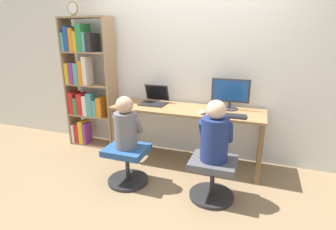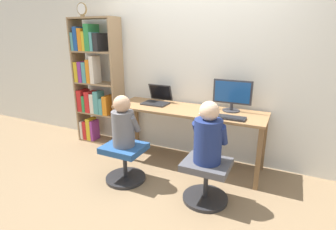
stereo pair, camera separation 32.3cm
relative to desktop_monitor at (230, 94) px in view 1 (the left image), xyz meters
name	(u,v)px [view 1 (the left image)]	position (x,y,z in m)	size (l,w,h in m)	color
ground_plane	(179,172)	(-0.52, -0.44, -0.95)	(14.00, 14.00, 0.00)	#846B4C
wall_back	(195,62)	(-0.52, 0.21, 0.35)	(10.00, 0.05, 2.60)	silver
desk	(186,115)	(-0.52, -0.14, -0.28)	(1.94, 0.58, 0.76)	olive
desktop_monitor	(230,94)	(0.00, 0.00, 0.00)	(0.47, 0.21, 0.38)	#333338
laptop	(154,100)	(-1.00, -0.06, -0.14)	(0.34, 0.33, 0.25)	#2D2D30
keyboard	(227,115)	(0.01, -0.31, -0.18)	(0.43, 0.15, 0.03)	#232326
computer_mouse_by_keyboard	(202,112)	(-0.28, -0.30, -0.18)	(0.06, 0.11, 0.04)	silver
office_chair_left	(212,176)	(-0.04, -0.82, -0.70)	(0.47, 0.47, 0.44)	#262628
office_chair_right	(127,162)	(-1.01, -0.85, -0.70)	(0.47, 0.47, 0.44)	#262628
person_at_monitor	(215,134)	(-0.04, -0.82, -0.24)	(0.34, 0.30, 0.62)	navy
person_at_laptop	(126,125)	(-1.01, -0.84, -0.25)	(0.31, 0.27, 0.59)	slate
bookshelf	(85,84)	(-2.10, -0.04, 0.01)	(0.75, 0.29, 1.89)	#997A56
desk_clock	(73,8)	(-2.14, -0.11, 1.04)	(0.17, 0.03, 0.19)	olive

